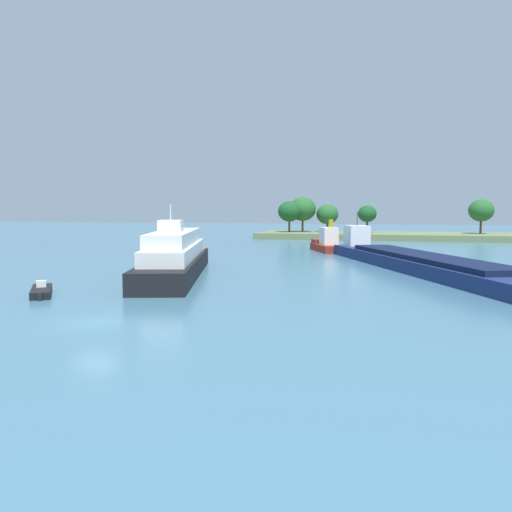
{
  "coord_description": "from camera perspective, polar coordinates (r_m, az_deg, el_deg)",
  "views": [
    {
      "loc": [
        16.37,
        -27.05,
        6.51
      ],
      "look_at": [
        1.58,
        30.91,
        1.2
      ],
      "focal_mm": 37.71,
      "sensor_mm": 36.0,
      "label": 1
    }
  ],
  "objects": [
    {
      "name": "white_riverboat",
      "position": [
        52.14,
        -8.53,
        -0.07
      ],
      "size": [
        11.17,
        25.56,
        6.87
      ],
      "color": "black",
      "rests_on": "ground"
    },
    {
      "name": "fishing_skiff",
      "position": [
        43.64,
        -21.82,
        -3.48
      ],
      "size": [
        4.01,
        5.06,
        1.05
      ],
      "color": "black",
      "rests_on": "ground"
    },
    {
      "name": "tugboat",
      "position": [
        82.29,
        7.62,
        1.35
      ],
      "size": [
        6.63,
        9.89,
        4.87
      ],
      "color": "maroon",
      "rests_on": "ground"
    },
    {
      "name": "cargo_barge",
      "position": [
        59.64,
        16.33,
        -0.47
      ],
      "size": [
        21.11,
        40.45,
        5.94
      ],
      "color": "navy",
      "rests_on": "ground"
    },
    {
      "name": "treeline_island",
      "position": [
        118.73,
        14.68,
        2.78
      ],
      "size": [
        67.32,
        17.61,
        9.05
      ],
      "color": "#66754C",
      "rests_on": "ground"
    },
    {
      "name": "channel_buoy_red",
      "position": [
        77.75,
        -9.17,
        0.8
      ],
      "size": [
        0.7,
        0.7,
        1.9
      ],
      "color": "red",
      "rests_on": "ground"
    },
    {
      "name": "ground_plane",
      "position": [
        32.28,
        -16.64,
        -6.77
      ],
      "size": [
        400.0,
        400.0,
        0.0
      ],
      "primitive_type": "plane",
      "color": "teal"
    }
  ]
}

